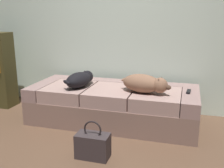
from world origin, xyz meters
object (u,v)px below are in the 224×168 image
(couch, at_px, (113,104))
(handbag, at_px, (93,145))
(dog_tan, at_px, (145,84))
(tv_remote, at_px, (189,91))
(dog_dark, at_px, (80,79))

(couch, distance_m, handbag, 0.93)
(dog_tan, height_order, handbag, dog_tan)
(dog_tan, xyz_separation_m, tv_remote, (0.49, 0.15, -0.10))
(dog_dark, distance_m, tv_remote, 1.33)
(couch, distance_m, dog_tan, 0.56)
(couch, height_order, dog_tan, dog_tan)
(dog_tan, height_order, tv_remote, dog_tan)
(dog_dark, xyz_separation_m, tv_remote, (1.32, 0.12, -0.08))
(couch, bearing_deg, dog_tan, -18.69)
(couch, bearing_deg, handbag, -86.19)
(couch, distance_m, dog_dark, 0.53)
(couch, distance_m, tv_remote, 0.95)
(dog_tan, distance_m, tv_remote, 0.53)
(dog_dark, relative_size, handbag, 1.47)
(tv_remote, height_order, handbag, tv_remote)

